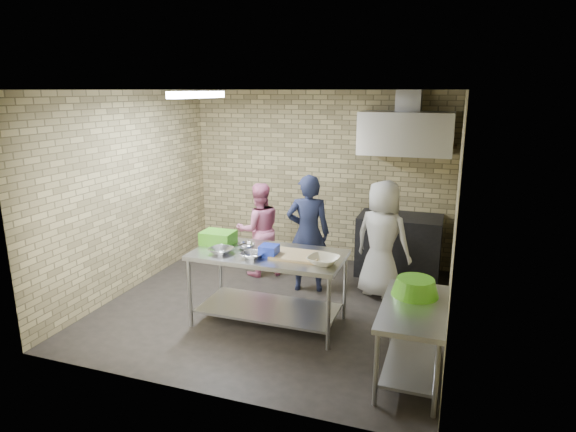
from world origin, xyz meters
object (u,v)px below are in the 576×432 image
Objects in this scene: prep_table at (269,288)px; bottle_green at (439,139)px; woman_pink at (259,230)px; green_crate at (218,238)px; blue_tub at (269,251)px; woman_white at (382,239)px; stove at (399,245)px; man_navy at (308,233)px; side_counter at (412,342)px; green_basin at (415,287)px.

prep_table is 3.32m from bottle_green.
prep_table is 1.62m from woman_pink.
blue_tub is at bearing -16.35° from green_crate.
woman_pink is 1.84m from woman_white.
woman_white is (1.12, 1.25, 0.35)m from prep_table.
blue_tub is 1.73m from woman_white.
man_navy is (-1.11, -1.01, 0.36)m from stove.
woman_pink is (-0.76, 1.53, -0.24)m from blue_tub.
green_crate is (-1.96, -2.01, 0.50)m from stove.
side_counter is 2.79m from stove.
stove is 2.58m from blue_tub.
blue_tub is (-1.21, -2.23, 0.49)m from stove.
side_counter is at bearing 125.48° from woman_white.
prep_table is at bearing 66.19° from woman_white.
man_navy is at bearing -141.34° from bottle_green.
prep_table is 1.19m from man_navy.
stove is (-0.45, 2.75, 0.08)m from side_counter.
man_navy is (0.14, 1.12, 0.37)m from prep_table.
stove is 2.10m from woman_pink.
green_crate is at bearing 168.34° from green_basin.
green_basin is at bearing 94.57° from side_counter.
bottle_green reaches higher than man_navy.
stove reaches higher than prep_table.
green_crate is 2.60× the size of bottle_green.
green_basin is at bearing 108.36° from woman_pink.
green_crate is at bearing -134.26° from stove.
bottle_green is (1.66, 2.47, 1.08)m from blue_tub.
bottle_green is at bearing 89.58° from green_basin.
side_counter is at bearing 116.70° from man_navy.
stove is 3.08× the size of green_crate.
green_basin is 0.28× the size of man_navy.
woman_white reaches higher than woman_pink.
man_navy is at bearing 25.85° from woman_white.
prep_table is at bearing 159.96° from side_counter.
man_navy is at bearing -137.77° from stove.
man_navy is (0.09, 1.22, -0.13)m from blue_tub.
man_navy is (0.84, 1.00, -0.14)m from green_crate.
bottle_green reaches higher than side_counter.
man_navy is (-1.56, 1.74, 0.44)m from side_counter.
side_counter is at bearing -17.50° from blue_tub.
green_basin is at bearing -80.24° from stove.
bottle_green is at bearing 90.00° from side_counter.
bottle_green is (0.02, 2.74, 1.18)m from green_basin.
woman_white reaches higher than stove.
stove is at bearing 59.43° from prep_table.
woman_white is (-0.58, -1.12, -1.23)m from bottle_green.
green_crate is at bearing 49.94° from woman_white.
green_crate reaches higher than green_basin.
blue_tub is 1.23m from man_navy.
blue_tub is 1.66m from green_basin.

